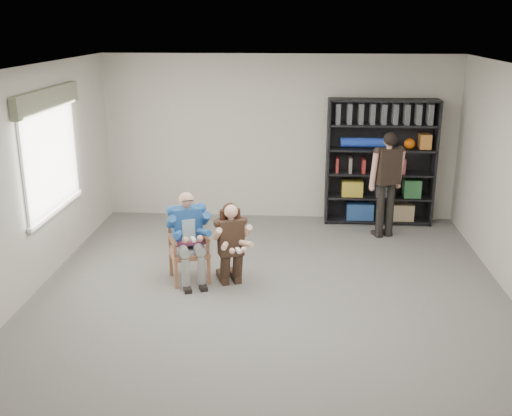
# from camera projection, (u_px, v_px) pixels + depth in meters

# --- Properties ---
(room_shell) EXTENTS (6.00, 7.00, 2.80)m
(room_shell) POSITION_uv_depth(u_px,v_px,m) (270.00, 195.00, 6.88)
(room_shell) COLOR beige
(room_shell) RESTS_ON ground
(floor) EXTENTS (6.00, 7.00, 0.01)m
(floor) POSITION_uv_depth(u_px,v_px,m) (269.00, 305.00, 7.30)
(floor) COLOR slate
(floor) RESTS_ON ground
(window_left) EXTENTS (0.16, 2.00, 1.75)m
(window_left) POSITION_uv_depth(u_px,v_px,m) (52.00, 153.00, 7.95)
(window_left) COLOR white
(window_left) RESTS_ON room_shell
(armchair) EXTENTS (0.69, 0.68, 0.94)m
(armchair) POSITION_uv_depth(u_px,v_px,m) (189.00, 247.00, 7.87)
(armchair) COLOR #AA6743
(armchair) RESTS_ON floor
(seated_man) EXTENTS (0.75, 0.87, 1.22)m
(seated_man) POSITION_uv_depth(u_px,v_px,m) (188.00, 237.00, 7.83)
(seated_man) COLOR #244F92
(seated_man) RESTS_ON floor
(kneeling_woman) EXTENTS (0.71, 0.87, 1.11)m
(kneeling_woman) POSITION_uv_depth(u_px,v_px,m) (231.00, 245.00, 7.70)
(kneeling_woman) COLOR #312216
(kneeling_woman) RESTS_ON floor
(bookshelf) EXTENTS (1.80, 0.38, 2.10)m
(bookshelf) POSITION_uv_depth(u_px,v_px,m) (380.00, 162.00, 9.99)
(bookshelf) COLOR black
(bookshelf) RESTS_ON floor
(standing_man) EXTENTS (0.59, 0.46, 1.69)m
(standing_man) POSITION_uv_depth(u_px,v_px,m) (387.00, 186.00, 9.37)
(standing_man) COLOR black
(standing_man) RESTS_ON floor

